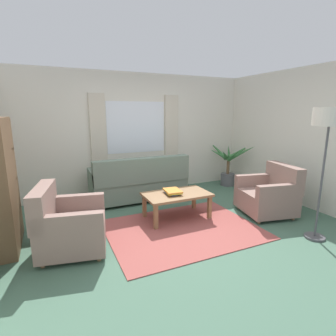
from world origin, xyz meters
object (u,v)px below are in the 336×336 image
armchair_right (269,195)px  book_stack_on_table (173,192)px  bookshelf (5,191)px  couch (139,183)px  coffee_table (177,197)px  potted_plant (229,165)px  standing_lamp (329,126)px  armchair_left (68,225)px

armchair_right → book_stack_on_table: 1.73m
bookshelf → armchair_right: bearing=81.4°
couch → coffee_table: size_ratio=1.73×
book_stack_on_table → potted_plant: 2.49m
armchair_right → book_stack_on_table: bearing=-95.8°
book_stack_on_table → bookshelf: bearing=177.9°
potted_plant → standing_lamp: size_ratio=0.62×
armchair_left → coffee_table: bearing=-66.9°
bookshelf → potted_plant: bearing=104.7°
couch → potted_plant: bearing=-176.5°
book_stack_on_table → potted_plant: size_ratio=0.32×
book_stack_on_table → potted_plant: (2.14, 1.28, 0.04)m
coffee_table → standing_lamp: standing_lamp is taller
armchair_left → standing_lamp: bearing=-97.5°
armchair_right → bookshelf: size_ratio=0.58×
book_stack_on_table → standing_lamp: bearing=-43.7°
armchair_left → bookshelf: bearing=68.4°
standing_lamp → coffee_table: bearing=135.2°
potted_plant → book_stack_on_table: bearing=-149.2°
book_stack_on_table → armchair_right: bearing=-17.6°
armchair_left → bookshelf: (-0.71, 0.46, 0.43)m
armchair_right → book_stack_on_table: (-1.64, 0.52, 0.12)m
armchair_right → standing_lamp: 1.59m
coffee_table → book_stack_on_table: book_stack_on_table is taller
armchair_left → standing_lamp: size_ratio=0.54×
book_stack_on_table → couch: bearing=100.6°
armchair_right → coffee_table: 1.65m
coffee_table → book_stack_on_table: (-0.07, 0.01, 0.09)m
couch → armchair_left: size_ratio=1.93×
couch → coffee_table: 1.18m
armchair_left → armchair_right: (3.33, -0.15, 0.00)m
armchair_right → bookshelf: bearing=-86.7°
couch → book_stack_on_table: size_ratio=5.19×
armchair_right → book_stack_on_table: size_ratio=2.70×
armchair_left → coffee_table: (1.76, 0.36, 0.03)m
bookshelf → couch: bearing=115.6°
potted_plant → bookshelf: (-4.53, -1.19, 0.26)m
armchair_left → armchair_right: 3.33m
armchair_left → potted_plant: potted_plant is taller
coffee_table → potted_plant: 2.44m
armchair_right → coffee_table: armchair_right is taller
bookshelf → standing_lamp: bearing=68.2°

